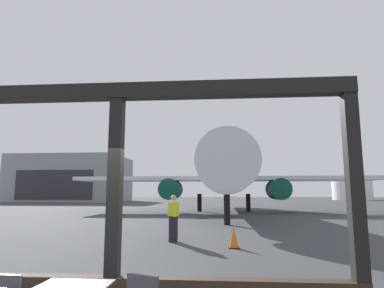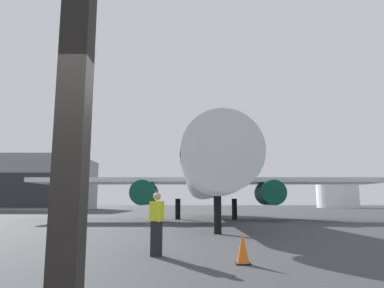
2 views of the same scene
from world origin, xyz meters
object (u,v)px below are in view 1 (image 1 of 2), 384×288
traffic_cone (234,237)px  distant_hangar (73,179)px  ground_crew_worker (173,217)px  fuel_storage_tank (352,189)px  airplane (224,175)px

traffic_cone → distant_hangar: size_ratio=0.03×
ground_crew_worker → fuel_storage_tank: fuel_storage_tank is taller
fuel_storage_tank → distant_hangar: bearing=-163.9°
airplane → ground_crew_worker: 18.69m
ground_crew_worker → traffic_cone: 2.61m
ground_crew_worker → traffic_cone: bearing=-29.9°
distant_hangar → fuel_storage_tank: 70.08m
airplane → traffic_cone: bearing=-89.9°
ground_crew_worker → traffic_cone: ground_crew_worker is taller
distant_hangar → fuel_storage_tank: (67.31, 19.41, -1.91)m
traffic_cone → fuel_storage_tank: size_ratio=0.08×
traffic_cone → ground_crew_worker: bearing=150.1°
distant_hangar → fuel_storage_tank: bearing=16.1°
ground_crew_worker → fuel_storage_tank: bearing=65.0°
distant_hangar → traffic_cone: bearing=-61.4°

